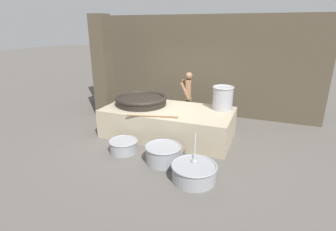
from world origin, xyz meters
TOP-DOWN VIEW (x-y plane):
  - ground_plane at (0.00, 0.00)m, footprint 60.00×60.00m
  - back_wall at (0.00, 2.45)m, footprint 8.53×0.24m
  - support_pillar at (-2.71, 0.89)m, footprint 0.51×0.51m
  - hearth_platform at (0.00, 0.00)m, footprint 3.59×1.79m
  - giant_wok_near at (-0.89, 0.11)m, footprint 1.53×1.53m
  - stock_pot at (1.42, 0.52)m, footprint 0.59×0.59m
  - stirring_paddle at (-0.07, -0.78)m, footprint 1.32×0.41m
  - cook at (0.21, 1.23)m, footprint 0.46×0.65m
  - prep_bowl_vegetables at (1.35, -1.99)m, footprint 0.94×1.20m
  - prep_bowl_meat at (0.48, -1.52)m, footprint 0.84×0.84m
  - prep_bowl_extra at (-0.64, -1.40)m, footprint 0.72×0.72m

SIDE VIEW (x-z plane):
  - ground_plane at x=0.00m, z-range 0.00..0.00m
  - prep_bowl_extra at x=-0.64m, z-range 0.02..0.33m
  - prep_bowl_vegetables at x=1.35m, z-range -0.17..0.57m
  - prep_bowl_meat at x=0.48m, z-range 0.02..0.43m
  - hearth_platform at x=0.00m, z-range 0.00..0.80m
  - stirring_paddle at x=-0.07m, z-range 0.80..0.84m
  - cook at x=0.21m, z-range 0.07..1.72m
  - giant_wok_near at x=-0.89m, z-range 0.81..1.06m
  - stock_pot at x=1.42m, z-range 0.81..1.45m
  - back_wall at x=0.00m, z-range 0.00..3.37m
  - support_pillar at x=-2.71m, z-range 0.00..3.37m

